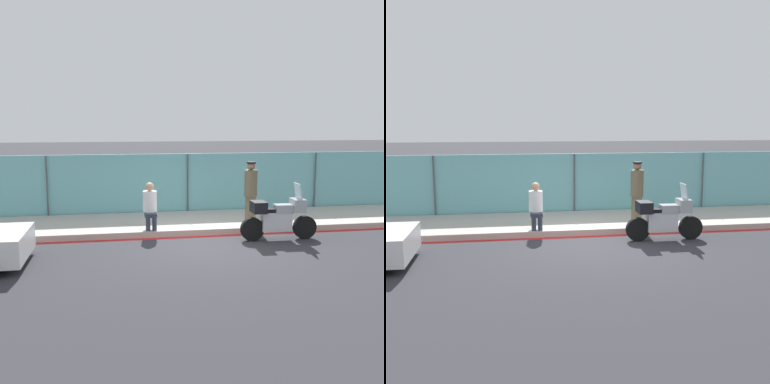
% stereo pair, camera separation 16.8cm
% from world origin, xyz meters
% --- Properties ---
extents(ground_plane, '(120.00, 120.00, 0.00)m').
position_xyz_m(ground_plane, '(0.00, 0.00, 0.00)').
color(ground_plane, '#2D2D33').
extents(sidewalk, '(33.49, 2.70, 0.17)m').
position_xyz_m(sidewalk, '(0.00, 2.28, 0.09)').
color(sidewalk, '#ADA89E').
rests_on(sidewalk, ground_plane).
extents(curb_paint_stripe, '(33.49, 0.18, 0.01)m').
position_xyz_m(curb_paint_stripe, '(0.00, 0.84, 0.00)').
color(curb_paint_stripe, red).
rests_on(curb_paint_stripe, ground_plane).
extents(storefront_fence, '(31.82, 0.17, 2.09)m').
position_xyz_m(storefront_fence, '(0.00, 3.72, 1.05)').
color(storefront_fence, '#6BB2B7').
rests_on(storefront_fence, ground_plane).
extents(motorcycle, '(2.10, 0.51, 1.52)m').
position_xyz_m(motorcycle, '(1.91, 0.19, 0.62)').
color(motorcycle, black).
rests_on(motorcycle, ground_plane).
extents(officer_standing, '(0.38, 0.38, 1.81)m').
position_xyz_m(officer_standing, '(1.58, 1.65, 1.10)').
color(officer_standing, brown).
rests_on(officer_standing, sidewalk).
extents(person_seated_on_curb, '(0.39, 0.67, 1.29)m').
position_xyz_m(person_seated_on_curb, '(-1.42, 1.39, 0.88)').
color(person_seated_on_curb, '#2D3342').
rests_on(person_seated_on_curb, sidewalk).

